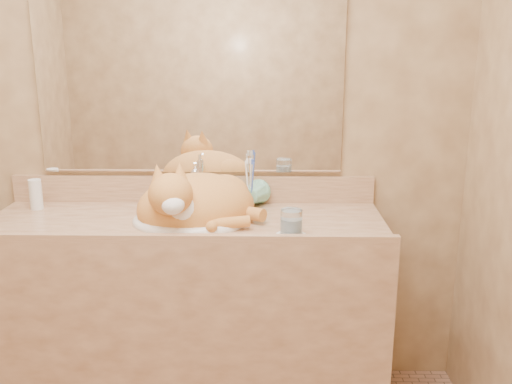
{
  "coord_description": "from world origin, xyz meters",
  "views": [
    {
      "loc": [
        0.32,
        -1.45,
        1.56
      ],
      "look_at": [
        0.29,
        0.7,
        0.97
      ],
      "focal_mm": 40.0,
      "sensor_mm": 36.0,
      "label": 1
    }
  ],
  "objects_px": {
    "sink_basin": "(190,205)",
    "water_glass": "(291,222)",
    "cat": "(194,201)",
    "soap_dispenser": "(208,188)",
    "vanity_counter": "(189,316)",
    "toothbrush_cup": "(250,198)"
  },
  "relations": [
    {
      "from": "cat",
      "to": "soap_dispenser",
      "type": "xyz_separation_m",
      "value": [
        0.04,
        0.15,
        0.01
      ]
    },
    {
      "from": "cat",
      "to": "soap_dispenser",
      "type": "bearing_deg",
      "value": 50.68
    },
    {
      "from": "toothbrush_cup",
      "to": "sink_basin",
      "type": "bearing_deg",
      "value": -142.18
    },
    {
      "from": "sink_basin",
      "to": "cat",
      "type": "relative_size",
      "value": 0.93
    },
    {
      "from": "sink_basin",
      "to": "toothbrush_cup",
      "type": "distance_m",
      "value": 0.29
    },
    {
      "from": "cat",
      "to": "soap_dispenser",
      "type": "relative_size",
      "value": 2.44
    },
    {
      "from": "vanity_counter",
      "to": "cat",
      "type": "distance_m",
      "value": 0.51
    },
    {
      "from": "sink_basin",
      "to": "soap_dispenser",
      "type": "height_order",
      "value": "soap_dispenser"
    },
    {
      "from": "soap_dispenser",
      "to": "vanity_counter",
      "type": "bearing_deg",
      "value": -103.11
    },
    {
      "from": "soap_dispenser",
      "to": "toothbrush_cup",
      "type": "relative_size",
      "value": 1.8
    },
    {
      "from": "sink_basin",
      "to": "water_glass",
      "type": "xyz_separation_m",
      "value": [
        0.39,
        -0.18,
        -0.01
      ]
    },
    {
      "from": "cat",
      "to": "water_glass",
      "type": "bearing_deg",
      "value": -49.24
    },
    {
      "from": "vanity_counter",
      "to": "sink_basin",
      "type": "bearing_deg",
      "value": -38.5
    },
    {
      "from": "vanity_counter",
      "to": "cat",
      "type": "height_order",
      "value": "cat"
    },
    {
      "from": "cat",
      "to": "water_glass",
      "type": "xyz_separation_m",
      "value": [
        0.38,
        -0.18,
        -0.03
      ]
    },
    {
      "from": "vanity_counter",
      "to": "water_glass",
      "type": "height_order",
      "value": "water_glass"
    },
    {
      "from": "sink_basin",
      "to": "cat",
      "type": "xyz_separation_m",
      "value": [
        0.02,
        0.0,
        0.02
      ]
    },
    {
      "from": "sink_basin",
      "to": "water_glass",
      "type": "bearing_deg",
      "value": -9.84
    },
    {
      "from": "cat",
      "to": "water_glass",
      "type": "height_order",
      "value": "cat"
    },
    {
      "from": "vanity_counter",
      "to": "cat",
      "type": "xyz_separation_m",
      "value": [
        0.04,
        -0.02,
        0.51
      ]
    },
    {
      "from": "vanity_counter",
      "to": "water_glass",
      "type": "relative_size",
      "value": 16.9
    },
    {
      "from": "vanity_counter",
      "to": "toothbrush_cup",
      "type": "xyz_separation_m",
      "value": [
        0.26,
        0.16,
        0.48
      ]
    }
  ]
}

